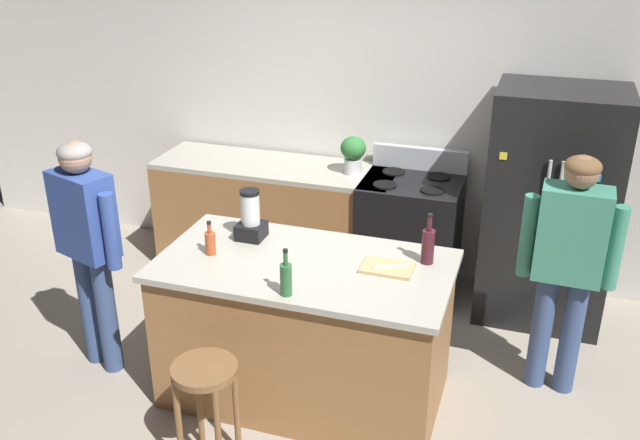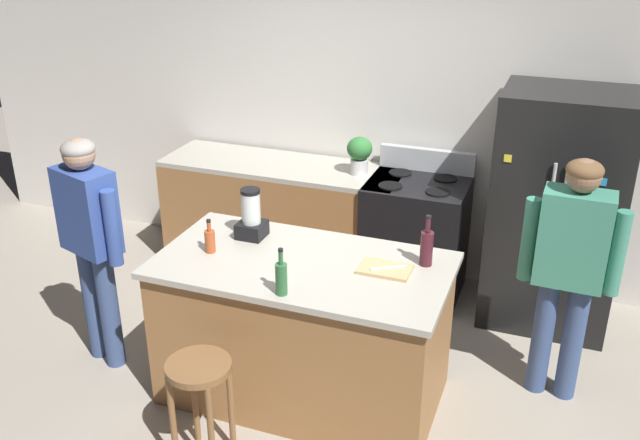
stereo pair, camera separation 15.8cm
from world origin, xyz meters
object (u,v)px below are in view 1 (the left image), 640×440
(stove_range, at_px, (409,236))
(cutting_board, at_px, (387,268))
(person_by_island_left, at_px, (87,236))
(potted_plant, at_px, (353,152))
(bottle_wine, at_px, (428,245))
(person_by_sink_right, at_px, (569,255))
(bottle_olive_oil, at_px, (286,278))
(blender_appliance, at_px, (251,218))
(chef_knife, at_px, (391,267))
(refrigerator, at_px, (549,207))
(bottle_cooking_sauce, at_px, (210,242))
(kitchen_island, at_px, (305,330))
(bar_stool, at_px, (206,388))

(stove_range, distance_m, cutting_board, 1.53)
(person_by_island_left, bearing_deg, potted_plant, 52.65)
(stove_range, distance_m, bottle_wine, 1.46)
(person_by_sink_right, relative_size, bottle_olive_oil, 5.77)
(blender_appliance, distance_m, bottle_olive_oil, 0.76)
(person_by_island_left, height_order, cutting_board, person_by_island_left)
(chef_knife, bearing_deg, person_by_sink_right, -2.33)
(refrigerator, bearing_deg, blender_appliance, -144.47)
(chef_knife, bearing_deg, bottle_cooking_sauce, 157.99)
(blender_appliance, relative_size, bottle_wine, 1.03)
(person_by_island_left, relative_size, bottle_cooking_sauce, 7.39)
(potted_plant, relative_size, cutting_board, 1.00)
(kitchen_island, distance_m, cutting_board, 0.69)
(stove_range, height_order, cutting_board, stove_range)
(cutting_board, bearing_deg, person_by_sink_right, 26.43)
(person_by_sink_right, bearing_deg, cutting_board, -153.57)
(person_by_island_left, height_order, blender_appliance, person_by_island_left)
(refrigerator, relative_size, bottle_cooking_sauce, 8.11)
(person_by_sink_right, height_order, bar_stool, person_by_sink_right)
(cutting_board, bearing_deg, kitchen_island, -171.69)
(refrigerator, xyz_separation_m, chef_knife, (-0.85, -1.43, 0.09))
(person_by_island_left, height_order, bottle_olive_oil, person_by_island_left)
(bar_stool, relative_size, bottle_wine, 2.06)
(kitchen_island, xyz_separation_m, stove_range, (0.35, 1.52, 0.01))
(bottle_wine, bearing_deg, bottle_olive_oil, -137.32)
(person_by_sink_right, relative_size, blender_appliance, 4.89)
(stove_range, bearing_deg, cutting_board, -84.42)
(stove_range, relative_size, potted_plant, 3.76)
(bar_stool, distance_m, bottle_olive_oil, 0.74)
(potted_plant, xyz_separation_m, chef_knife, (0.65, -1.48, -0.15))
(stove_range, height_order, person_by_sink_right, person_by_sink_right)
(bottle_wine, bearing_deg, cutting_board, -142.04)
(kitchen_island, distance_m, blender_appliance, 0.78)
(bottle_wine, bearing_deg, chef_knife, -139.12)
(bottle_olive_oil, bearing_deg, chef_knife, 43.34)
(cutting_board, bearing_deg, chef_knife, 0.00)
(bottle_cooking_sauce, bearing_deg, refrigerator, 38.89)
(chef_knife, bearing_deg, kitchen_island, 158.75)
(blender_appliance, bearing_deg, chef_knife, -8.81)
(refrigerator, xyz_separation_m, bottle_cooking_sauce, (-1.94, -1.57, 0.15))
(refrigerator, bearing_deg, cutting_board, -121.48)
(kitchen_island, relative_size, person_by_island_left, 1.10)
(bar_stool, bearing_deg, refrigerator, 53.40)
(bottle_cooking_sauce, relative_size, bottle_wine, 0.68)
(stove_range, xyz_separation_m, bottle_cooking_sauce, (-0.92, -1.59, 0.54))
(refrigerator, height_order, bar_stool, refrigerator)
(kitchen_island, bearing_deg, blender_appliance, 153.36)
(refrigerator, relative_size, bottle_olive_oil, 6.35)
(person_by_island_left, bearing_deg, bottle_wine, 9.58)
(bottle_cooking_sauce, relative_size, chef_knife, 0.98)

